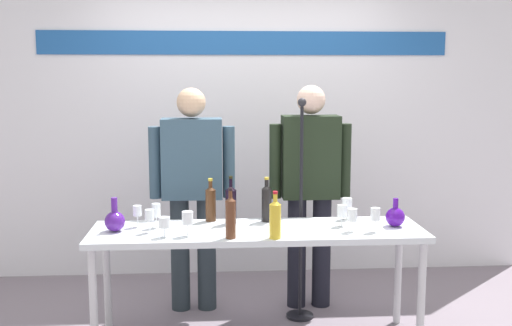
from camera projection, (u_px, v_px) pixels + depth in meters
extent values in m
cube|color=white|center=(245.00, 105.00, 5.38)|extent=(5.00, 0.10, 3.00)
cube|color=#20569D|center=(245.00, 43.00, 5.25)|extent=(3.50, 0.01, 0.20)
cube|color=silver|center=(258.00, 232.00, 3.99)|extent=(2.16, 0.59, 0.04)
cylinder|color=silver|center=(94.00, 307.00, 3.73)|extent=(0.05, 0.05, 0.73)
cylinder|color=silver|center=(421.00, 298.00, 3.87)|extent=(0.05, 0.05, 0.73)
cylinder|color=silver|center=(107.00, 280.00, 4.21)|extent=(0.05, 0.05, 0.73)
cylinder|color=silver|center=(398.00, 273.00, 4.35)|extent=(0.05, 0.05, 0.73)
sphere|color=#4D1C87|center=(115.00, 221.00, 3.91)|extent=(0.13, 0.13, 0.13)
cylinder|color=#4D1C87|center=(114.00, 205.00, 3.90)|extent=(0.04, 0.04, 0.10)
sphere|color=#48108E|center=(395.00, 217.00, 4.04)|extent=(0.13, 0.13, 0.13)
cylinder|color=#48108E|center=(396.00, 204.00, 4.03)|extent=(0.03, 0.03, 0.07)
cylinder|color=#263037|center=(180.00, 254.00, 4.61)|extent=(0.14, 0.14, 0.86)
cylinder|color=#263037|center=(207.00, 253.00, 4.62)|extent=(0.14, 0.14, 0.86)
cube|color=#354E60|center=(192.00, 158.00, 4.51)|extent=(0.44, 0.22, 0.59)
cylinder|color=#354E60|center=(155.00, 163.00, 4.49)|extent=(0.09, 0.09, 0.53)
cylinder|color=#354E60|center=(229.00, 162.00, 4.53)|extent=(0.09, 0.09, 0.53)
sphere|color=tan|center=(191.00, 102.00, 4.45)|extent=(0.21, 0.21, 0.21)
cylinder|color=black|center=(297.00, 252.00, 4.67)|extent=(0.14, 0.14, 0.85)
cylinder|color=black|center=(321.00, 252.00, 4.68)|extent=(0.14, 0.14, 0.85)
cube|color=black|center=(310.00, 157.00, 4.57)|extent=(0.42, 0.22, 0.62)
cylinder|color=black|center=(275.00, 161.00, 4.56)|extent=(0.09, 0.09, 0.55)
cylinder|color=black|center=(345.00, 161.00, 4.59)|extent=(0.09, 0.09, 0.55)
sphere|color=beige|center=(311.00, 100.00, 4.51)|extent=(0.21, 0.21, 0.21)
cylinder|color=black|center=(267.00, 205.00, 4.17)|extent=(0.07, 0.07, 0.23)
cone|color=black|center=(267.00, 187.00, 4.15)|extent=(0.07, 0.07, 0.03)
cylinder|color=black|center=(267.00, 184.00, 4.15)|extent=(0.03, 0.03, 0.06)
cylinder|color=gold|center=(267.00, 178.00, 4.14)|extent=(0.03, 0.03, 0.02)
cylinder|color=gold|center=(275.00, 221.00, 3.74)|extent=(0.07, 0.07, 0.21)
cone|color=gold|center=(275.00, 202.00, 3.72)|extent=(0.07, 0.07, 0.03)
cylinder|color=gold|center=(275.00, 199.00, 3.72)|extent=(0.03, 0.03, 0.07)
cylinder|color=red|center=(275.00, 193.00, 3.71)|extent=(0.03, 0.03, 0.02)
cylinder|color=black|center=(231.00, 207.00, 4.10)|extent=(0.07, 0.07, 0.23)
cone|color=black|center=(231.00, 188.00, 4.08)|extent=(0.07, 0.07, 0.03)
cylinder|color=black|center=(231.00, 184.00, 4.08)|extent=(0.02, 0.02, 0.08)
cylinder|color=black|center=(231.00, 177.00, 4.07)|extent=(0.03, 0.03, 0.02)
cylinder|color=#552E1B|center=(231.00, 220.00, 3.74)|extent=(0.06, 0.06, 0.23)
cone|color=#552E1B|center=(230.00, 199.00, 3.72)|extent=(0.06, 0.06, 0.03)
cylinder|color=#552E1B|center=(230.00, 196.00, 3.72)|extent=(0.02, 0.02, 0.06)
cylinder|color=black|center=(230.00, 189.00, 3.71)|extent=(0.03, 0.03, 0.02)
cylinder|color=#472815|center=(211.00, 205.00, 4.18)|extent=(0.07, 0.07, 0.22)
cone|color=#472815|center=(210.00, 188.00, 4.16)|extent=(0.07, 0.07, 0.03)
cylinder|color=#472815|center=(210.00, 185.00, 4.16)|extent=(0.03, 0.03, 0.06)
cylinder|color=gold|center=(210.00, 180.00, 4.16)|extent=(0.03, 0.03, 0.02)
cylinder|color=white|center=(150.00, 232.00, 3.89)|extent=(0.06, 0.06, 0.00)
cylinder|color=white|center=(150.00, 226.00, 3.88)|extent=(0.01, 0.01, 0.08)
cylinder|color=white|center=(149.00, 215.00, 3.87)|extent=(0.06, 0.06, 0.07)
cylinder|color=white|center=(165.00, 237.00, 3.78)|extent=(0.05, 0.05, 0.00)
cylinder|color=white|center=(165.00, 232.00, 3.77)|extent=(0.01, 0.01, 0.06)
cylinder|color=white|center=(164.00, 222.00, 3.76)|extent=(0.07, 0.07, 0.07)
cylinder|color=white|center=(188.00, 236.00, 3.80)|extent=(0.06, 0.06, 0.00)
cylinder|color=white|center=(188.00, 230.00, 3.80)|extent=(0.01, 0.01, 0.07)
cylinder|color=white|center=(188.00, 218.00, 3.79)|extent=(0.07, 0.07, 0.08)
cylinder|color=white|center=(157.00, 228.00, 4.01)|extent=(0.06, 0.06, 0.00)
cylinder|color=white|center=(156.00, 222.00, 4.00)|extent=(0.01, 0.01, 0.07)
cylinder|color=white|center=(156.00, 210.00, 3.99)|extent=(0.06, 0.06, 0.09)
cylinder|color=white|center=(138.00, 227.00, 4.03)|extent=(0.06, 0.06, 0.00)
cylinder|color=white|center=(138.00, 221.00, 4.02)|extent=(0.01, 0.01, 0.07)
cylinder|color=white|center=(137.00, 211.00, 4.01)|extent=(0.06, 0.06, 0.07)
cylinder|color=white|center=(347.00, 219.00, 4.24)|extent=(0.06, 0.06, 0.00)
cylinder|color=white|center=(347.00, 213.00, 4.24)|extent=(0.01, 0.01, 0.08)
cylinder|color=white|center=(347.00, 203.00, 4.23)|extent=(0.07, 0.07, 0.07)
cylinder|color=white|center=(342.00, 226.00, 4.05)|extent=(0.05, 0.05, 0.00)
cylinder|color=white|center=(342.00, 221.00, 4.05)|extent=(0.01, 0.01, 0.06)
cylinder|color=white|center=(342.00, 211.00, 4.03)|extent=(0.06, 0.06, 0.08)
cylinder|color=white|center=(375.00, 232.00, 3.90)|extent=(0.06, 0.06, 0.00)
cylinder|color=white|center=(375.00, 226.00, 3.90)|extent=(0.01, 0.01, 0.07)
cylinder|color=white|center=(375.00, 214.00, 3.89)|extent=(0.06, 0.06, 0.08)
cylinder|color=white|center=(352.00, 231.00, 3.91)|extent=(0.06, 0.06, 0.00)
cylinder|color=white|center=(352.00, 226.00, 3.91)|extent=(0.01, 0.01, 0.06)
cylinder|color=white|center=(352.00, 215.00, 3.90)|extent=(0.06, 0.06, 0.08)
cylinder|color=black|center=(300.00, 316.00, 4.51)|extent=(0.20, 0.20, 0.02)
cylinder|color=black|center=(301.00, 214.00, 4.40)|extent=(0.02, 0.02, 1.54)
sphere|color=#232328|center=(302.00, 102.00, 4.28)|extent=(0.06, 0.06, 0.06)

